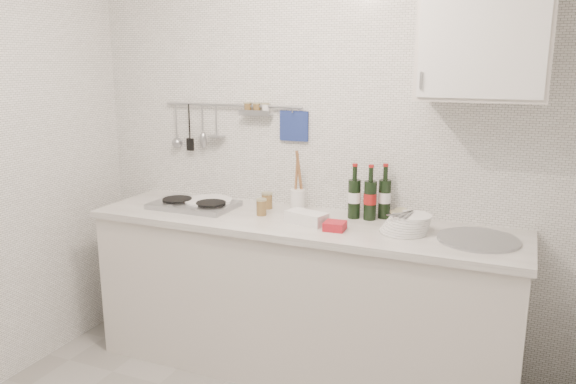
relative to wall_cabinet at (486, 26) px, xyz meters
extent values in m
cube|color=silver|center=(-0.90, 0.18, -0.70)|extent=(3.00, 0.02, 2.50)
cube|color=beige|center=(-0.90, -0.12, -1.51)|extent=(2.40, 0.60, 0.88)
cube|color=silver|center=(-0.90, -0.12, -1.05)|extent=(2.44, 0.64, 0.04)
cube|color=black|center=(-0.90, -0.10, -1.90)|extent=(2.34, 0.52, 0.10)
cube|color=#93969B|center=(-1.60, -0.12, -1.01)|extent=(0.50, 0.32, 0.03)
cylinder|color=black|center=(-1.72, -0.12, -0.99)|extent=(0.18, 0.18, 0.01)
cylinder|color=black|center=(-1.48, -0.12, -0.99)|extent=(0.18, 0.18, 0.01)
cylinder|color=#93969B|center=(0.05, -0.12, -1.02)|extent=(0.40, 0.40, 0.02)
cylinder|color=#93969B|center=(0.05, -0.12, -1.08)|extent=(0.34, 0.34, 0.10)
cylinder|color=#93969B|center=(-1.47, 0.15, -0.43)|extent=(0.95, 0.02, 0.02)
cube|color=navy|center=(-1.06, 0.17, -0.54)|extent=(0.18, 0.02, 0.18)
cube|color=beige|center=(0.00, 0.01, 0.00)|extent=(0.60, 0.35, 0.70)
cube|color=white|center=(0.00, -0.18, 0.00)|extent=(0.56, 0.01, 0.66)
cylinder|color=#93969B|center=(-0.26, -0.19, -0.25)|extent=(0.01, 0.01, 0.08)
cylinder|color=#494DA5|center=(-1.55, -0.06, -1.02)|extent=(0.30, 0.30, 0.01)
cylinder|color=#494DA5|center=(-1.54, -0.06, -1.01)|extent=(0.30, 0.30, 0.01)
cylinder|color=#494DA5|center=(-1.54, -0.05, -1.00)|extent=(0.29, 0.29, 0.01)
cylinder|color=white|center=(-0.32, -0.13, -1.02)|extent=(0.25, 0.25, 0.01)
cylinder|color=white|center=(-0.32, -0.13, -1.01)|extent=(0.24, 0.24, 0.01)
cylinder|color=white|center=(-0.31, -0.12, -1.00)|extent=(0.23, 0.23, 0.01)
cylinder|color=white|center=(-0.30, -0.12, -0.99)|extent=(0.23, 0.23, 0.01)
cylinder|color=white|center=(-0.30, -0.11, -0.98)|extent=(0.22, 0.22, 0.01)
cylinder|color=white|center=(-0.29, -0.11, -0.96)|extent=(0.22, 0.22, 0.01)
cylinder|color=white|center=(-0.29, -0.11, -0.95)|extent=(0.21, 0.21, 0.01)
cylinder|color=white|center=(-0.28, -0.10, -0.94)|extent=(0.20, 0.20, 0.01)
cube|color=white|center=(-0.84, -0.18, -1.00)|extent=(0.25, 0.17, 0.07)
cube|color=red|center=(-0.66, -0.23, -1.01)|extent=(0.11, 0.11, 0.04)
cylinder|color=white|center=(-0.99, 0.04, -0.96)|extent=(0.09, 0.09, 0.13)
cylinder|color=brown|center=(-0.97, 0.04, -0.80)|extent=(0.04, 0.07, 0.27)
cylinder|color=brown|center=(-1.00, 0.05, -0.81)|extent=(0.02, 0.05, 0.24)
cylinder|color=brown|center=(-1.18, 0.03, -0.99)|extent=(0.06, 0.06, 0.09)
cylinder|color=tan|center=(-1.18, 0.03, -0.94)|extent=(0.07, 0.07, 0.01)
cylinder|color=brown|center=(-0.37, 0.01, -0.99)|extent=(0.06, 0.06, 0.08)
cylinder|color=tan|center=(-0.37, 0.01, -0.95)|extent=(0.06, 0.06, 0.01)
cylinder|color=brown|center=(-0.37, -0.07, -0.99)|extent=(0.06, 0.06, 0.08)
cylinder|color=tan|center=(-0.37, -0.07, -0.94)|extent=(0.07, 0.07, 0.01)
cylinder|color=brown|center=(-1.14, -0.12, -0.99)|extent=(0.06, 0.06, 0.09)
cylinder|color=tan|center=(-1.14, -0.12, -0.94)|extent=(0.06, 0.06, 0.01)
camera|label=1|loc=(0.23, -2.93, -0.16)|focal=35.00mm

